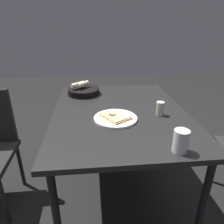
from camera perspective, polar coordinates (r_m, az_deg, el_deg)
The scene contains 6 objects.
ground at distance 1.87m, azimuth 1.71°, elevation -21.22°, with size 8.00×8.00×0.00m, color black.
dining_table at distance 1.47m, azimuth 2.03°, elevation -1.79°, with size 1.19×0.90×0.75m.
pizza_plate at distance 1.31m, azimuth 0.96°, elevation -1.60°, with size 0.27×0.27×0.04m.
bread_basket at distance 1.77m, azimuth -7.86°, elevation 5.81°, with size 0.26×0.26×0.10m.
beer_glass at distance 1.03m, azimuth 18.30°, elevation -7.93°, with size 0.07×0.07×0.11m.
pepper_shaker at distance 1.39m, azimuth 13.03°, elevation 0.74°, with size 0.05×0.05×0.09m.
Camera 1 is at (1.31, -0.18, 1.33)m, focal length 33.31 mm.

